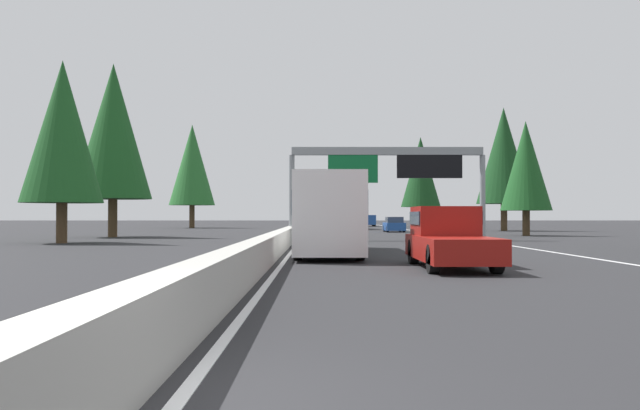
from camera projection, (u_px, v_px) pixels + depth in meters
The scene contains 19 objects.
ground_plane at pixel (304, 232), 65.40m from camera, with size 320.00×320.00×0.00m, color #262628.
median_barrier at pixel (305, 224), 85.41m from camera, with size 180.00×0.56×0.90m, color #ADAAA3.
shoulder_stripe_right at pixel (407, 230), 75.43m from camera, with size 160.00×0.16×0.01m, color silver.
shoulder_stripe_median at pixel (308, 230), 75.40m from camera, with size 160.00×0.16×0.01m, color silver.
sign_gantry_overhead at pixel (390, 166), 42.54m from camera, with size 0.50×12.68×6.00m.
pickup_mid_right at pixel (448, 237), 20.12m from camera, with size 5.60×2.00×1.86m.
bus_far_center at pixel (328, 212), 27.31m from camera, with size 11.50×2.55×3.10m.
sedan_mid_left at pixel (322, 223), 79.96m from camera, with size 4.40×1.80×1.47m.
sedan_distant_b at pixel (321, 220), 129.33m from camera, with size 4.40×1.80×1.47m.
minivan_far_left at pixel (368, 220), 99.03m from camera, with size 5.00×1.95×1.69m.
box_truck_mid_center at pixel (351, 215), 77.18m from camera, with size 8.50×2.40×2.95m.
sedan_far_right at pixel (394, 225), 64.18m from camera, with size 4.40×1.80×1.47m.
pickup_distant_a at pixel (325, 224), 51.92m from camera, with size 5.60×2.00×1.86m.
conifer_right_near at pixel (526, 166), 52.15m from camera, with size 3.99×3.99×9.08m.
conifer_right_mid at pixel (504, 156), 69.10m from camera, with size 5.69×5.69×12.94m.
conifer_right_far at pixel (421, 172), 95.67m from camera, with size 5.73×5.73×13.02m.
conifer_left_foreground at pixel (62, 132), 37.96m from camera, with size 4.64×4.64×10.55m.
conifer_left_near at pixel (113, 131), 48.66m from camera, with size 5.65×5.65×12.83m.
conifer_left_mid at pixel (192, 165), 86.03m from camera, with size 5.94×5.94×13.50m.
Camera 1 is at (-5.44, -1.43, 1.57)m, focal length 37.09 mm.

